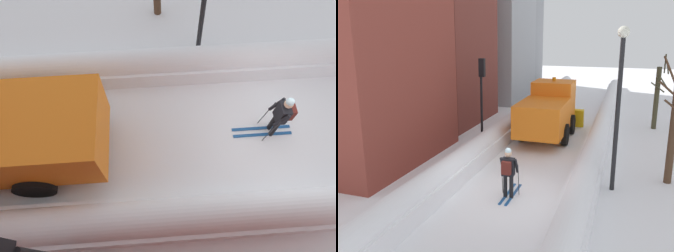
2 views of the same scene
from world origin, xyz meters
TOP-DOWN VIEW (x-y plane):
  - skier at (0.00, -0.11)m, footprint 0.62×1.80m

SIDE VIEW (x-z plane):
  - skier at x=0.00m, z-range 0.10..1.91m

